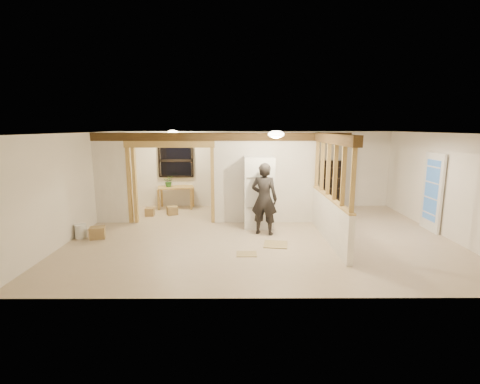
{
  "coord_description": "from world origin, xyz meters",
  "views": [
    {
      "loc": [
        -0.54,
        -8.28,
        2.63
      ],
      "look_at": [
        -0.49,
        0.4,
        1.01
      ],
      "focal_mm": 26.0,
      "sensor_mm": 36.0,
      "label": 1
    }
  ],
  "objects_px": {
    "refrigerator": "(259,192)",
    "work_table": "(176,197)",
    "bookshelf": "(332,184)",
    "woman": "(264,199)",
    "shop_vac": "(113,209)"
  },
  "relations": [
    {
      "from": "work_table",
      "to": "shop_vac",
      "type": "bearing_deg",
      "value": -152.48
    },
    {
      "from": "shop_vac",
      "to": "work_table",
      "type": "bearing_deg",
      "value": 39.52
    },
    {
      "from": "refrigerator",
      "to": "work_table",
      "type": "distance_m",
      "value": 3.42
    },
    {
      "from": "refrigerator",
      "to": "work_table",
      "type": "relative_size",
      "value": 1.64
    },
    {
      "from": "work_table",
      "to": "bookshelf",
      "type": "height_order",
      "value": "bookshelf"
    },
    {
      "from": "work_table",
      "to": "shop_vac",
      "type": "relative_size",
      "value": 1.91
    },
    {
      "from": "bookshelf",
      "to": "shop_vac",
      "type": "bearing_deg",
      "value": -167.74
    },
    {
      "from": "refrigerator",
      "to": "woman",
      "type": "xyz_separation_m",
      "value": [
        0.09,
        -0.68,
        -0.04
      ]
    },
    {
      "from": "refrigerator",
      "to": "bookshelf",
      "type": "distance_m",
      "value": 3.44
    },
    {
      "from": "work_table",
      "to": "shop_vac",
      "type": "height_order",
      "value": "work_table"
    },
    {
      "from": "bookshelf",
      "to": "refrigerator",
      "type": "bearing_deg",
      "value": -138.24
    },
    {
      "from": "refrigerator",
      "to": "bookshelf",
      "type": "bearing_deg",
      "value": 41.76
    },
    {
      "from": "woman",
      "to": "bookshelf",
      "type": "xyz_separation_m",
      "value": [
        2.47,
        2.97,
        -0.12
      ]
    },
    {
      "from": "refrigerator",
      "to": "shop_vac",
      "type": "relative_size",
      "value": 3.13
    },
    {
      "from": "woman",
      "to": "work_table",
      "type": "height_order",
      "value": "woman"
    }
  ]
}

